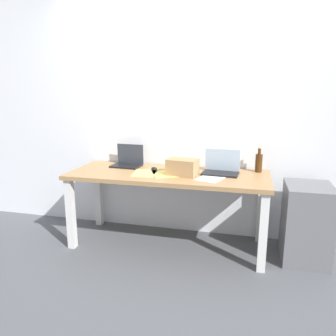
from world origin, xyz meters
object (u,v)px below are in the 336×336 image
at_px(desk, 168,182).
at_px(laptop_left, 128,161).
at_px(computer_mouse, 154,169).
at_px(filing_cabinet, 306,223).
at_px(cardboard_box, 182,167).
at_px(laptop_right, 221,168).
at_px(beer_bottle, 259,162).

relative_size(desk, laptop_left, 6.12).
height_order(desk, computer_mouse, computer_mouse).
relative_size(laptop_left, computer_mouse, 3.15).
bearing_deg(laptop_left, filing_cabinet, -6.01).
bearing_deg(filing_cabinet, computer_mouse, 177.92).
bearing_deg(filing_cabinet, cardboard_box, -177.06).
bearing_deg(laptop_right, laptop_left, 174.23).
height_order(beer_bottle, computer_mouse, beer_bottle).
bearing_deg(desk, laptop_right, 11.37).
bearing_deg(laptop_right, beer_bottle, 24.43).
xyz_separation_m(desk, laptop_left, (-0.49, 0.20, 0.14)).
bearing_deg(laptop_right, cardboard_box, -157.29).
relative_size(beer_bottle, filing_cabinet, 0.34).
distance_m(beer_bottle, filing_cabinet, 0.70).
bearing_deg(desk, laptop_left, 157.81).
bearing_deg(desk, computer_mouse, 157.34).
height_order(laptop_left, computer_mouse, laptop_left).
bearing_deg(filing_cabinet, beer_bottle, 150.70).
bearing_deg(filing_cabinet, laptop_right, 173.70).
xyz_separation_m(beer_bottle, cardboard_box, (-0.70, -0.31, -0.02)).
bearing_deg(cardboard_box, desk, 163.34).
relative_size(computer_mouse, cardboard_box, 0.36).
bearing_deg(cardboard_box, computer_mouse, 160.22).
bearing_deg(desk, cardboard_box, -16.66).
xyz_separation_m(laptop_left, filing_cabinet, (1.78, -0.19, -0.44)).
bearing_deg(cardboard_box, laptop_left, 159.07).
bearing_deg(desk, beer_bottle, 16.99).
relative_size(laptop_left, filing_cabinet, 0.45).
bearing_deg(laptop_right, desk, -168.63).
distance_m(desk, laptop_left, 0.55).
bearing_deg(beer_bottle, cardboard_box, -156.42).
bearing_deg(laptop_right, filing_cabinet, -6.30).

